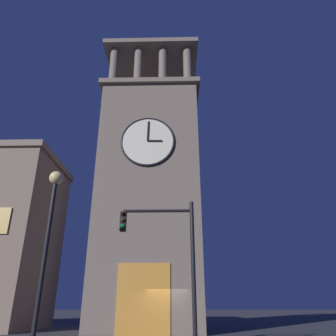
# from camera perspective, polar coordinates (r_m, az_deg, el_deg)

# --- Properties ---
(clocktower) EXTENTS (7.91, 8.15, 24.89)m
(clocktower) POSITION_cam_1_polar(r_m,az_deg,el_deg) (25.58, -3.09, -5.19)
(clocktower) COLOR #75665B
(clocktower) RESTS_ON ground_plane
(traffic_signal_near) EXTENTS (2.87, 0.41, 5.40)m
(traffic_signal_near) POSITION_cam_1_polar(r_m,az_deg,el_deg) (12.45, 0.09, -14.12)
(traffic_signal_near) COLOR black
(traffic_signal_near) RESTS_ON ground_plane
(street_lamp) EXTENTS (0.44, 0.44, 5.68)m
(street_lamp) POSITION_cam_1_polar(r_m,az_deg,el_deg) (10.68, -20.29, -9.43)
(street_lamp) COLOR black
(street_lamp) RESTS_ON ground_plane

